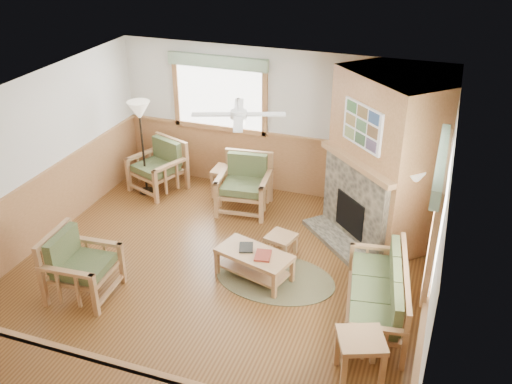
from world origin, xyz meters
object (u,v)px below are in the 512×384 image
(armchair_back_left, at_px, (157,167))
(armchair_left, at_px, (82,266))
(end_table_chairs, at_px, (227,182))
(sofa, at_px, (376,293))
(footstool, at_px, (281,245))
(armchair_back_right, at_px, (244,185))
(floor_lamp_right, at_px, (407,217))
(floor_lamp_left, at_px, (143,148))
(coffee_table, at_px, (254,265))
(end_table_sofa, at_px, (360,357))

(armchair_back_left, bearing_deg, armchair_left, -59.23)
(armchair_back_left, relative_size, end_table_chairs, 1.77)
(armchair_back_left, height_order, end_table_chairs, armchair_back_left)
(sofa, distance_m, footstool, 1.92)
(armchair_left, height_order, footstool, armchair_left)
(armchair_back_right, relative_size, footstool, 2.39)
(floor_lamp_right, bearing_deg, armchair_left, -150.18)
(armchair_back_left, height_order, armchair_left, armchair_back_left)
(sofa, relative_size, armchair_back_left, 1.90)
(floor_lamp_left, bearing_deg, coffee_table, -33.74)
(coffee_table, height_order, end_table_sofa, end_table_sofa)
(end_table_chairs, xyz_separation_m, end_table_sofa, (3.16, -3.71, 0.02))
(footstool, bearing_deg, sofa, -32.45)
(end_table_chairs, bearing_deg, armchair_left, -102.57)
(armchair_back_left, height_order, floor_lamp_left, floor_lamp_left)
(armchair_back_left, relative_size, footstool, 2.33)
(armchair_back_right, distance_m, floor_lamp_right, 2.94)
(armchair_back_right, xyz_separation_m, end_table_sofa, (2.66, -3.31, -0.20))
(floor_lamp_right, bearing_deg, armchair_back_right, 166.98)
(sofa, height_order, armchair_back_left, armchair_back_left)
(coffee_table, bearing_deg, sofa, 5.58)
(footstool, distance_m, floor_lamp_left, 3.34)
(end_table_sofa, bearing_deg, footstool, 127.12)
(end_table_chairs, bearing_deg, sofa, -39.57)
(armchair_left, distance_m, end_table_chairs, 3.52)
(end_table_sofa, distance_m, floor_lamp_right, 2.70)
(end_table_chairs, bearing_deg, armchair_back_left, -170.11)
(sofa, relative_size, armchair_left, 1.91)
(footstool, height_order, floor_lamp_right, floor_lamp_right)
(sofa, height_order, floor_lamp_left, floor_lamp_left)
(armchair_left, relative_size, footstool, 2.32)
(floor_lamp_left, bearing_deg, end_table_sofa, -35.63)
(footstool, relative_size, floor_lamp_right, 0.27)
(floor_lamp_left, height_order, floor_lamp_right, floor_lamp_left)
(end_table_sofa, xyz_separation_m, footstool, (-1.61, 2.12, -0.12))
(armchair_back_right, bearing_deg, floor_lamp_right, -19.65)
(end_table_chairs, relative_size, floor_lamp_right, 0.36)
(armchair_back_right, distance_m, footstool, 1.61)
(end_table_sofa, bearing_deg, end_table_chairs, 130.39)
(end_table_sofa, bearing_deg, floor_lamp_left, 144.37)
(armchair_back_left, relative_size, armchair_left, 1.01)
(sofa, relative_size, floor_lamp_right, 1.20)
(end_table_chairs, distance_m, floor_lamp_left, 1.66)
(sofa, height_order, armchair_left, armchair_left)
(coffee_table, distance_m, floor_lamp_left, 3.48)
(end_table_sofa, bearing_deg, armchair_back_left, 142.06)
(footstool, distance_m, floor_lamp_right, 1.97)
(armchair_back_left, bearing_deg, floor_lamp_left, -116.36)
(armchair_back_left, xyz_separation_m, end_table_chairs, (1.31, 0.23, -0.21))
(coffee_table, xyz_separation_m, end_table_chairs, (-1.36, 2.28, 0.05))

